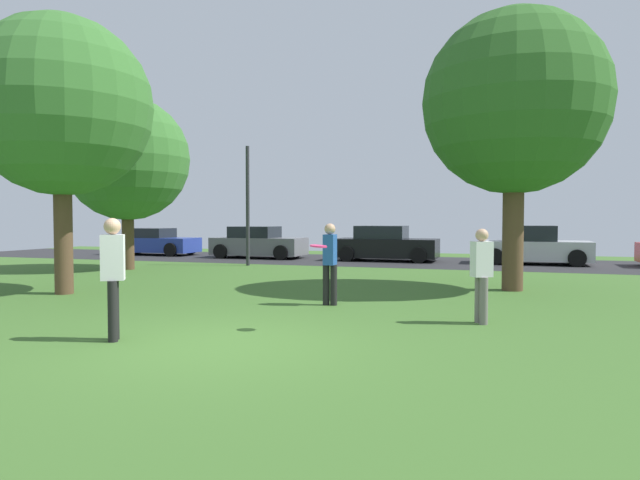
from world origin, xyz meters
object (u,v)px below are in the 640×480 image
birch_tree_lone (61,107)px  person_bystander (330,260)px  oak_tree_right (127,159)px  parked_car_silver (533,247)px  oak_tree_left (515,103)px  frisbee_disc (319,246)px  person_thrower (482,272)px  parked_car_black (385,245)px  parked_car_grey (258,243)px  street_lamp_post (248,206)px  person_catcher (113,272)px  parked_car_blue (153,242)px

birch_tree_lone → person_bystander: birch_tree_lone is taller
oak_tree_right → parked_car_silver: size_ratio=1.46×
oak_tree_left → frisbee_disc: bearing=-115.3°
person_thrower → parked_car_black: size_ratio=0.38×
parked_car_grey → street_lamp_post: street_lamp_post is taller
person_catcher → oak_tree_right: bearing=95.1°
oak_tree_left → oak_tree_right: 12.82m
birch_tree_lone → street_lamp_post: birch_tree_lone is taller
person_catcher → frisbee_disc: bearing=-0.0°
person_bystander → street_lamp_post: street_lamp_post is taller
oak_tree_right → street_lamp_post: size_ratio=1.33×
frisbee_disc → oak_tree_left: bearing=64.7°
person_thrower → frisbee_disc: 2.86m
oak_tree_right → parked_car_black: (7.72, 6.73, -3.16)m
person_thrower → person_bystander: (-3.03, 1.11, 0.05)m
person_bystander → person_catcher: bearing=152.5°
person_catcher → person_thrower: bearing=-0.0°
oak_tree_right → person_bystander: oak_tree_right is taller
frisbee_disc → street_lamp_post: bearing=120.8°
person_bystander → frisbee_disc: 2.69m
oak_tree_right → parked_car_grey: 7.58m
person_catcher → birch_tree_lone: bearing=108.1°
oak_tree_left → oak_tree_right: oak_tree_left is taller
oak_tree_left → frisbee_disc: 7.64m
parked_car_blue → parked_car_black: bearing=-1.1°
person_bystander → parked_car_grey: (-7.17, 12.04, -0.27)m
parked_car_blue → oak_tree_right: bearing=-60.8°
birch_tree_lone → parked_car_black: (5.10, 12.52, -3.71)m
oak_tree_right → parked_car_grey: oak_tree_right is taller
person_bystander → parked_car_grey: person_bystander is taller
person_thrower → oak_tree_left: bearing=-127.9°
birch_tree_lone → person_bystander: size_ratio=3.87×
oak_tree_right → person_catcher: size_ratio=3.35×
oak_tree_left → street_lamp_post: 10.74m
parked_car_blue → person_thrower: bearing=-40.2°
oak_tree_left → birch_tree_lone: bearing=-158.3°
birch_tree_lone → frisbee_disc: bearing=-17.5°
birch_tree_lone → person_thrower: 10.16m
frisbee_disc → parked_car_silver: parked_car_silver is taller
person_bystander → oak_tree_left: bearing=-46.4°
parked_car_black → street_lamp_post: street_lamp_post is taller
birch_tree_lone → person_thrower: birch_tree_lone is taller
parked_car_black → street_lamp_post: size_ratio=0.94×
parked_car_grey → person_thrower: bearing=-52.2°
oak_tree_right → parked_car_blue: bearing=119.2°
oak_tree_left → frisbee_disc: size_ratio=21.83×
person_bystander → birch_tree_lone: bearing=91.0°
person_bystander → parked_car_black: 12.25m
person_bystander → parked_car_blue: person_bystander is taller
oak_tree_right → person_bystander: bearing=-30.9°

